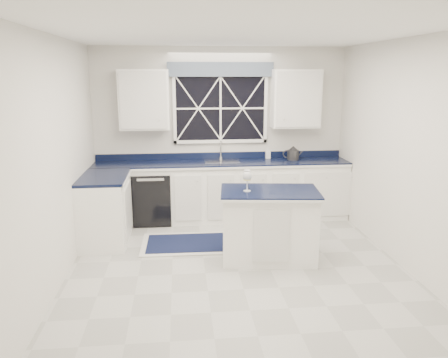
{
  "coord_description": "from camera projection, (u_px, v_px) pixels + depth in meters",
  "views": [
    {
      "loc": [
        -0.66,
        -4.73,
        2.29
      ],
      "look_at": [
        -0.13,
        0.4,
        1.04
      ],
      "focal_mm": 35.0,
      "sensor_mm": 36.0,
      "label": 1
    }
  ],
  "objects": [
    {
      "name": "ground",
      "position": [
        238.0,
        272.0,
        5.17
      ],
      "size": [
        4.5,
        4.5,
        0.0
      ],
      "primitive_type": "plane",
      "color": "#AFAFAA",
      "rests_on": "ground"
    },
    {
      "name": "back_wall",
      "position": [
        220.0,
        133.0,
        7.03
      ],
      "size": [
        4.0,
        0.1,
        2.7
      ],
      "primitive_type": "cube",
      "color": "silver",
      "rests_on": "ground"
    },
    {
      "name": "base_cabinets",
      "position": [
        202.0,
        195.0,
        6.76
      ],
      "size": [
        3.99,
        1.6,
        0.9
      ],
      "color": "white",
      "rests_on": "ground"
    },
    {
      "name": "countertop",
      "position": [
        222.0,
        163.0,
        6.84
      ],
      "size": [
        3.98,
        0.64,
        0.04
      ],
      "primitive_type": "cube",
      "color": "black",
      "rests_on": "base_cabinets"
    },
    {
      "name": "dishwasher",
      "position": [
        153.0,
        196.0,
        6.85
      ],
      "size": [
        0.6,
        0.58,
        0.82
      ],
      "primitive_type": "cube",
      "color": "black",
      "rests_on": "ground"
    },
    {
      "name": "window",
      "position": [
        221.0,
        103.0,
        6.87
      ],
      "size": [
        1.65,
        0.09,
        1.26
      ],
      "color": "black",
      "rests_on": "ground"
    },
    {
      "name": "upper_cabinets",
      "position": [
        221.0,
        99.0,
        6.74
      ],
      "size": [
        3.1,
        0.34,
        0.9
      ],
      "color": "white",
      "rests_on": "ground"
    },
    {
      "name": "faucet",
      "position": [
        221.0,
        150.0,
        6.99
      ],
      "size": [
        0.05,
        0.2,
        0.3
      ],
      "color": "#B7B7B9",
      "rests_on": "countertop"
    },
    {
      "name": "island",
      "position": [
        269.0,
        225.0,
        5.45
      ],
      "size": [
        1.27,
        0.85,
        0.89
      ],
      "rotation": [
        0.0,
        0.0,
        -0.11
      ],
      "color": "white",
      "rests_on": "ground"
    },
    {
      "name": "rug",
      "position": [
        191.0,
        243.0,
        6.01
      ],
      "size": [
        1.37,
        0.85,
        0.02
      ],
      "rotation": [
        0.0,
        0.0,
        -0.02
      ],
      "color": "beige",
      "rests_on": "ground"
    },
    {
      "name": "kettle",
      "position": [
        293.0,
        153.0,
        6.99
      ],
      "size": [
        0.31,
        0.23,
        0.22
      ],
      "rotation": [
        0.0,
        0.0,
        -0.26
      ],
      "color": "#303033",
      "rests_on": "countertop"
    },
    {
      "name": "wine_glass",
      "position": [
        247.0,
        177.0,
        5.27
      ],
      "size": [
        0.11,
        0.11,
        0.26
      ],
      "color": "silver",
      "rests_on": "island"
    },
    {
      "name": "soap_bottle",
      "position": [
        268.0,
        153.0,
        7.1
      ],
      "size": [
        0.08,
        0.08,
        0.17
      ],
      "primitive_type": "imported",
      "rotation": [
        0.0,
        0.0,
        -0.03
      ],
      "color": "silver",
      "rests_on": "countertop"
    }
  ]
}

